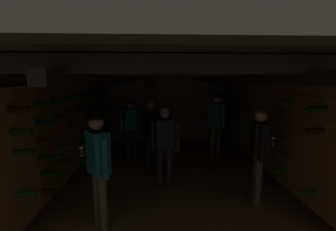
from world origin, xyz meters
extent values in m
plane|color=#8C7051|center=(0.00, 0.00, 0.00)|extent=(8.40, 8.40, 0.00)
cube|color=gray|center=(0.00, 3.23, 1.18)|extent=(4.72, 0.06, 2.35)
cube|color=gray|center=(-2.33, 0.00, 1.18)|extent=(0.06, 6.40, 2.35)
cube|color=gray|center=(2.33, 0.00, 1.18)|extent=(0.06, 6.40, 2.35)
cube|color=black|center=(0.00, 0.00, 2.38)|extent=(4.72, 6.52, 0.06)
cube|color=black|center=(0.00, -2.80, 2.26)|extent=(4.60, 0.14, 0.16)
cube|color=black|center=(0.00, -1.40, 2.26)|extent=(4.60, 0.14, 0.16)
cube|color=black|center=(0.00, 0.00, 2.26)|extent=(4.60, 0.14, 0.16)
cube|color=black|center=(0.00, 1.40, 2.26)|extent=(4.60, 0.14, 0.16)
cube|color=black|center=(0.00, 2.80, 2.26)|extent=(4.60, 0.14, 0.16)
cube|color=black|center=(-1.03, 0.00, 2.15)|extent=(0.12, 6.40, 0.12)
cube|color=black|center=(1.03, 0.00, 2.15)|extent=(0.12, 6.40, 0.12)
cylinder|color=white|center=(-0.52, 3.19, 2.02)|extent=(0.34, 0.02, 0.34)
cylinder|color=#2D2314|center=(-0.52, 3.17, 2.02)|extent=(0.36, 0.01, 0.36)
cube|color=black|center=(-0.52, 3.17, 2.02)|extent=(0.04, 0.01, 0.12)
cube|color=black|center=(-0.52, 3.17, 2.02)|extent=(0.18, 0.01, 0.08)
cube|color=olive|center=(-2.14, 0.15, 1.15)|extent=(0.32, 5.50, 1.80)
cylinder|color=black|center=(-1.88, -1.51, 0.51)|extent=(0.28, 0.07, 0.07)
cylinder|color=black|center=(-1.70, -1.51, 0.51)|extent=(0.07, 0.03, 0.03)
cylinder|color=#194723|center=(-1.88, -0.41, 0.51)|extent=(0.28, 0.07, 0.07)
cylinder|color=#194723|center=(-1.70, -0.41, 0.51)|extent=(0.07, 0.03, 0.03)
cylinder|color=#0F2838|center=(-1.88, 0.70, 0.51)|extent=(0.28, 0.07, 0.07)
cylinder|color=#0F2838|center=(-1.70, 0.70, 0.51)|extent=(0.07, 0.03, 0.03)
cylinder|color=black|center=(-1.88, 1.26, 0.51)|extent=(0.28, 0.07, 0.07)
cylinder|color=black|center=(-1.70, 1.26, 0.51)|extent=(0.07, 0.03, 0.03)
cylinder|color=#143819|center=(-1.88, 2.34, 0.51)|extent=(0.28, 0.07, 0.07)
cylinder|color=#143819|center=(-1.70, 2.34, 0.51)|extent=(0.07, 0.03, 0.03)
cylinder|color=#194723|center=(-1.88, -2.06, 0.76)|extent=(0.28, 0.07, 0.07)
cylinder|color=#194723|center=(-1.70, -2.06, 0.76)|extent=(0.07, 0.03, 0.03)
cylinder|color=#143819|center=(-1.88, -1.49, 0.76)|extent=(0.28, 0.07, 0.07)
cylinder|color=#143819|center=(-1.70, -1.49, 0.76)|extent=(0.07, 0.03, 0.03)
cylinder|color=black|center=(-1.88, -0.95, 0.76)|extent=(0.28, 0.07, 0.07)
cylinder|color=black|center=(-1.70, -0.95, 0.76)|extent=(0.07, 0.03, 0.03)
cylinder|color=#0F2838|center=(-1.88, 0.15, 0.76)|extent=(0.28, 0.07, 0.07)
cylinder|color=#0F2838|center=(-1.70, 0.15, 0.76)|extent=(0.07, 0.03, 0.03)
cylinder|color=#0F2838|center=(-1.88, 0.69, 0.76)|extent=(0.28, 0.07, 0.07)
cylinder|color=#0F2838|center=(-1.70, 0.69, 0.76)|extent=(0.07, 0.03, 0.03)
cylinder|color=#0F2838|center=(-1.88, 1.26, 0.76)|extent=(0.28, 0.07, 0.07)
cylinder|color=#0F2838|center=(-1.70, 1.26, 0.76)|extent=(0.07, 0.03, 0.03)
cylinder|color=black|center=(-1.88, 1.79, 0.76)|extent=(0.28, 0.07, 0.07)
cylinder|color=black|center=(-1.70, 1.79, 0.76)|extent=(0.07, 0.03, 0.03)
cylinder|color=#194723|center=(-1.88, 2.35, 0.76)|extent=(0.28, 0.07, 0.07)
cylinder|color=#194723|center=(-1.70, 2.35, 0.76)|extent=(0.07, 0.03, 0.03)
cylinder|color=#143819|center=(-1.88, -1.51, 1.02)|extent=(0.28, 0.07, 0.07)
cylinder|color=#143819|center=(-1.70, -1.51, 1.02)|extent=(0.07, 0.03, 0.03)
cylinder|color=#194723|center=(-1.88, -0.94, 1.02)|extent=(0.28, 0.07, 0.07)
cylinder|color=#194723|center=(-1.70, -0.94, 1.02)|extent=(0.07, 0.03, 0.03)
cylinder|color=#194723|center=(-1.88, -0.41, 1.02)|extent=(0.28, 0.07, 0.07)
cylinder|color=#194723|center=(-1.70, -0.41, 1.02)|extent=(0.07, 0.03, 0.03)
cylinder|color=#143819|center=(-1.88, 0.69, 1.02)|extent=(0.28, 0.07, 0.07)
cylinder|color=#143819|center=(-1.70, 0.69, 1.02)|extent=(0.07, 0.03, 0.03)
cylinder|color=#0F2838|center=(-1.88, 1.26, 1.02)|extent=(0.28, 0.07, 0.07)
cylinder|color=#0F2838|center=(-1.70, 1.26, 1.02)|extent=(0.07, 0.03, 0.03)
cylinder|color=black|center=(-1.88, 1.79, 1.02)|extent=(0.28, 0.07, 0.07)
cylinder|color=black|center=(-1.70, 1.79, 1.02)|extent=(0.07, 0.03, 0.03)
cylinder|color=#143819|center=(-1.88, -2.04, 1.28)|extent=(0.28, 0.07, 0.07)
cylinder|color=#143819|center=(-1.70, -2.04, 1.28)|extent=(0.07, 0.03, 0.03)
cylinder|color=black|center=(-1.88, -1.51, 1.28)|extent=(0.28, 0.07, 0.07)
cylinder|color=black|center=(-1.70, -1.51, 1.28)|extent=(0.07, 0.03, 0.03)
cylinder|color=black|center=(-1.88, -0.41, 1.28)|extent=(0.28, 0.07, 0.07)
cylinder|color=black|center=(-1.70, -0.41, 1.28)|extent=(0.07, 0.03, 0.03)
cylinder|color=#0F2838|center=(-1.88, 0.70, 1.28)|extent=(0.28, 0.07, 0.07)
cylinder|color=#0F2838|center=(-1.70, 0.70, 1.28)|extent=(0.07, 0.03, 0.03)
cylinder|color=#194723|center=(-1.88, 1.25, 1.28)|extent=(0.28, 0.07, 0.07)
cylinder|color=#194723|center=(-1.70, 1.25, 1.28)|extent=(0.07, 0.03, 0.03)
cylinder|color=#0F2838|center=(-1.88, 1.81, 1.28)|extent=(0.28, 0.07, 0.07)
cylinder|color=#0F2838|center=(-1.70, 1.81, 1.28)|extent=(0.07, 0.03, 0.03)
cylinder|color=#143819|center=(-1.88, 2.34, 1.28)|extent=(0.28, 0.07, 0.07)
cylinder|color=#143819|center=(-1.70, 2.34, 1.28)|extent=(0.07, 0.03, 0.03)
cylinder|color=#143819|center=(-1.88, -2.04, 1.54)|extent=(0.28, 0.07, 0.07)
cylinder|color=#143819|center=(-1.70, -2.04, 1.54)|extent=(0.07, 0.03, 0.03)
cylinder|color=#0F2838|center=(-1.88, -1.49, 1.54)|extent=(0.28, 0.07, 0.07)
cylinder|color=#0F2838|center=(-1.70, -1.49, 1.54)|extent=(0.07, 0.03, 0.03)
cylinder|color=#0F2838|center=(-1.88, -0.94, 1.54)|extent=(0.28, 0.07, 0.07)
cylinder|color=#0F2838|center=(-1.70, -0.94, 1.54)|extent=(0.07, 0.03, 0.03)
cylinder|color=black|center=(-1.88, -0.41, 1.54)|extent=(0.28, 0.07, 0.07)
cylinder|color=black|center=(-1.70, -0.41, 1.54)|extent=(0.07, 0.03, 0.03)
cylinder|color=#0F2838|center=(-1.88, 0.16, 1.54)|extent=(0.28, 0.07, 0.07)
cylinder|color=#0F2838|center=(-1.70, 0.16, 1.54)|extent=(0.07, 0.03, 0.03)
cylinder|color=#0F2838|center=(-1.88, 0.70, 1.54)|extent=(0.28, 0.07, 0.07)
cylinder|color=#0F2838|center=(-1.70, 0.70, 1.54)|extent=(0.07, 0.03, 0.03)
cylinder|color=#0F2838|center=(-1.88, 1.24, 1.54)|extent=(0.28, 0.07, 0.07)
cylinder|color=#0F2838|center=(-1.70, 1.24, 1.54)|extent=(0.07, 0.03, 0.03)
cylinder|color=black|center=(-1.88, 1.79, 1.54)|extent=(0.28, 0.07, 0.07)
cylinder|color=black|center=(-1.70, 1.79, 1.54)|extent=(0.07, 0.03, 0.03)
cylinder|color=#194723|center=(-1.88, 2.35, 1.54)|extent=(0.28, 0.07, 0.07)
cylinder|color=#194723|center=(-1.70, 2.35, 1.54)|extent=(0.07, 0.03, 0.03)
cylinder|color=black|center=(-1.88, -2.05, 1.79)|extent=(0.28, 0.07, 0.07)
cylinder|color=black|center=(-1.70, -2.05, 1.79)|extent=(0.07, 0.03, 0.03)
cylinder|color=#143819|center=(-1.88, -1.51, 1.79)|extent=(0.28, 0.07, 0.07)
cylinder|color=#143819|center=(-1.70, -1.51, 1.79)|extent=(0.07, 0.03, 0.03)
cylinder|color=#143819|center=(-1.88, -0.96, 1.79)|extent=(0.28, 0.07, 0.07)
cylinder|color=#143819|center=(-1.70, -0.96, 1.79)|extent=(0.07, 0.03, 0.03)
cylinder|color=#194723|center=(-1.88, -0.40, 1.79)|extent=(0.28, 0.07, 0.07)
cylinder|color=#194723|center=(-1.70, -0.40, 1.79)|extent=(0.07, 0.03, 0.03)
cylinder|color=#0F2838|center=(-1.88, 0.16, 1.79)|extent=(0.28, 0.07, 0.07)
cylinder|color=#0F2838|center=(-1.70, 0.16, 1.79)|extent=(0.07, 0.03, 0.03)
cylinder|color=black|center=(-1.88, 0.69, 1.79)|extent=(0.28, 0.07, 0.07)
cylinder|color=black|center=(-1.70, 0.69, 1.79)|extent=(0.07, 0.03, 0.03)
cylinder|color=#194723|center=(-1.88, 1.25, 1.79)|extent=(0.28, 0.07, 0.07)
cylinder|color=#194723|center=(-1.70, 1.25, 1.79)|extent=(0.07, 0.03, 0.03)
cylinder|color=black|center=(-1.88, 1.80, 1.79)|extent=(0.28, 0.07, 0.07)
cylinder|color=black|center=(-1.70, 1.80, 1.79)|extent=(0.07, 0.03, 0.03)
cylinder|color=#194723|center=(-1.88, 2.36, 1.79)|extent=(0.28, 0.07, 0.07)
cylinder|color=#194723|center=(-1.70, 2.36, 1.79)|extent=(0.07, 0.03, 0.03)
cube|color=olive|center=(-1.99, 0.15, 0.38)|extent=(0.02, 5.50, 0.02)
cube|color=olive|center=(-1.99, 0.15, 0.64)|extent=(0.02, 5.50, 0.02)
cube|color=olive|center=(-1.99, 0.15, 0.89)|extent=(0.02, 5.50, 0.02)
cube|color=olive|center=(-1.99, 0.15, 1.15)|extent=(0.02, 5.50, 0.02)
cube|color=olive|center=(-1.99, 0.15, 1.41)|extent=(0.02, 5.50, 0.02)
cube|color=olive|center=(-1.99, 0.15, 1.66)|extent=(0.02, 5.50, 0.02)
cube|color=olive|center=(-1.99, 0.15, 1.92)|extent=(0.02, 5.50, 0.02)
cube|color=olive|center=(2.14, 0.15, 1.15)|extent=(0.32, 5.50, 1.80)
cylinder|color=#194723|center=(1.88, -1.81, 0.55)|extent=(0.28, 0.07, 0.07)
cylinder|color=#194723|center=(1.70, -1.81, 0.55)|extent=(0.07, 0.03, 0.03)
cylinder|color=#194723|center=(1.88, -1.02, 0.55)|extent=(0.28, 0.07, 0.07)
cylinder|color=#194723|center=(1.70, -1.02, 0.55)|extent=(0.07, 0.03, 0.03)
cylinder|color=#0F2838|center=(1.88, -0.25, 0.55)|extent=(0.28, 0.07, 0.07)
cylinder|color=#0F2838|center=(1.70, -0.25, 0.55)|extent=(0.07, 0.03, 0.03)
cylinder|color=black|center=(1.88, 0.53, 0.55)|extent=(0.28, 0.07, 0.07)
cylinder|color=black|center=(1.70, 0.53, 0.55)|extent=(0.07, 0.03, 0.03)
cylinder|color=#143819|center=(1.88, 1.33, 0.55)|extent=(0.28, 0.07, 0.07)
cylinder|color=#143819|center=(1.70, 1.33, 0.55)|extent=(0.07, 0.03, 0.03)
cylinder|color=#0F2838|center=(1.88, 2.12, 0.55)|extent=(0.28, 0.07, 0.07)
cylinder|color=#0F2838|center=(1.70, 2.12, 0.55)|extent=(0.07, 0.03, 0.03)
cylinder|color=black|center=(1.88, -1.03, 0.85)|extent=(0.28, 0.07, 0.07)
cylinder|color=black|center=(1.70, -1.03, 0.85)|extent=(0.07, 0.03, 0.03)
cylinder|color=#143819|center=(1.88, 0.54, 0.85)|extent=(0.28, 0.07, 0.07)
cylinder|color=#143819|center=(1.70, 0.54, 0.85)|extent=(0.07, 0.03, 0.03)
cylinder|color=#194723|center=(1.88, 1.34, 0.85)|extent=(0.28, 0.07, 0.07)
cylinder|color=#194723|center=(1.70, 1.34, 0.85)|extent=(0.07, 0.03, 0.03)
cylinder|color=#0F2838|center=(1.88, 2.12, 0.85)|extent=(0.28, 0.07, 0.07)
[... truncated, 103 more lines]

